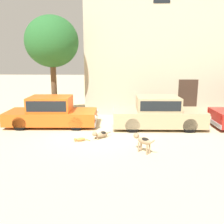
{
  "coord_description": "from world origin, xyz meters",
  "views": [
    {
      "loc": [
        1.26,
        -10.54,
        3.25
      ],
      "look_at": [
        0.9,
        0.2,
        0.9
      ],
      "focal_mm": 39.11,
      "sensor_mm": 36.0,
      "label": 1
    }
  ],
  "objects_px": {
    "parked_sedan_second": "(158,113)",
    "stray_cat": "(80,139)",
    "parked_sedan_nearest": "(51,112)",
    "stray_dog_spotted": "(101,134)",
    "stray_dog_tan": "(142,140)",
    "acacia_tree_left": "(52,42)"
  },
  "relations": [
    {
      "from": "parked_sedan_nearest",
      "to": "stray_dog_tan",
      "type": "height_order",
      "value": "parked_sedan_nearest"
    },
    {
      "from": "parked_sedan_second",
      "to": "stray_cat",
      "type": "bearing_deg",
      "value": -149.39
    },
    {
      "from": "parked_sedan_second",
      "to": "stray_cat",
      "type": "xyz_separation_m",
      "value": [
        -3.42,
        -2.11,
        -0.67
      ]
    },
    {
      "from": "stray_dog_spotted",
      "to": "stray_dog_tan",
      "type": "relative_size",
      "value": 1.05
    },
    {
      "from": "stray_dog_spotted",
      "to": "stray_dog_tan",
      "type": "bearing_deg",
      "value": 97.55
    },
    {
      "from": "stray_cat",
      "to": "acacia_tree_left",
      "type": "distance_m",
      "value": 5.99
    },
    {
      "from": "stray_dog_tan",
      "to": "acacia_tree_left",
      "type": "height_order",
      "value": "acacia_tree_left"
    },
    {
      "from": "parked_sedan_nearest",
      "to": "stray_dog_spotted",
      "type": "xyz_separation_m",
      "value": [
        2.58,
        -1.87,
        -0.55
      ]
    },
    {
      "from": "parked_sedan_second",
      "to": "acacia_tree_left",
      "type": "xyz_separation_m",
      "value": [
        -5.45,
        1.83,
        3.36
      ]
    },
    {
      "from": "parked_sedan_second",
      "to": "stray_dog_spotted",
      "type": "bearing_deg",
      "value": -148.13
    },
    {
      "from": "stray_dog_tan",
      "to": "stray_cat",
      "type": "relative_size",
      "value": 1.17
    },
    {
      "from": "parked_sedan_nearest",
      "to": "stray_dog_spotted",
      "type": "distance_m",
      "value": 3.23
    },
    {
      "from": "stray_dog_spotted",
      "to": "acacia_tree_left",
      "type": "xyz_separation_m",
      "value": [
        -2.83,
        3.52,
        3.94
      ]
    },
    {
      "from": "parked_sedan_second",
      "to": "acacia_tree_left",
      "type": "relative_size",
      "value": 0.81
    },
    {
      "from": "parked_sedan_nearest",
      "to": "stray_dog_tan",
      "type": "relative_size",
      "value": 5.96
    },
    {
      "from": "stray_dog_tan",
      "to": "parked_sedan_second",
      "type": "bearing_deg",
      "value": -63.85
    },
    {
      "from": "parked_sedan_second",
      "to": "stray_dog_spotted",
      "type": "distance_m",
      "value": 3.17
    },
    {
      "from": "stray_dog_tan",
      "to": "acacia_tree_left",
      "type": "relative_size",
      "value": 0.14
    },
    {
      "from": "parked_sedan_second",
      "to": "acacia_tree_left",
      "type": "bearing_deg",
      "value": 160.38
    },
    {
      "from": "parked_sedan_nearest",
      "to": "stray_cat",
      "type": "height_order",
      "value": "parked_sedan_nearest"
    },
    {
      "from": "stray_dog_tan",
      "to": "stray_cat",
      "type": "distance_m",
      "value": 2.66
    },
    {
      "from": "parked_sedan_second",
      "to": "parked_sedan_nearest",
      "type": "bearing_deg",
      "value": 176.99
    }
  ]
}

